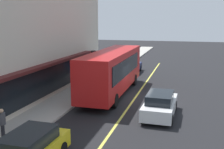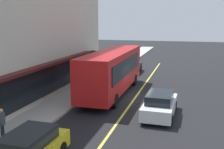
% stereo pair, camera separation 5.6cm
% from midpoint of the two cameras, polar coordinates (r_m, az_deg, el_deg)
% --- Properties ---
extents(ground, '(120.00, 120.00, 0.00)m').
position_cam_midpoint_polar(ground, '(21.80, 4.77, -4.72)').
color(ground, black).
extents(sidewalk, '(80.00, 2.57, 0.15)m').
position_cam_midpoint_polar(sidewalk, '(23.15, -7.23, -3.63)').
color(sidewalk, '#B2ADA3').
rests_on(sidewalk, ground).
extents(lane_centre_stripe, '(36.00, 0.16, 0.01)m').
position_cam_midpoint_polar(lane_centre_stripe, '(21.80, 4.77, -4.71)').
color(lane_centre_stripe, '#D8D14C').
rests_on(lane_centre_stripe, ground).
extents(bus, '(11.13, 2.61, 3.50)m').
position_cam_midpoint_polar(bus, '(22.42, 0.07, 0.98)').
color(bus, red).
rests_on(bus, ground).
extents(traffic_light, '(0.30, 0.52, 3.20)m').
position_cam_midpoint_polar(traffic_light, '(24.11, -3.83, 2.99)').
color(traffic_light, '#2D2D33').
rests_on(traffic_light, sidewalk).
extents(car_navy, '(4.33, 1.93, 1.52)m').
position_cam_midpoint_polar(car_navy, '(31.82, 3.84, 1.73)').
color(car_navy, navy).
rests_on(car_navy, ground).
extents(car_white, '(4.35, 1.96, 1.52)m').
position_cam_midpoint_polar(car_white, '(17.69, 9.76, -6.13)').
color(car_white, white).
rests_on(car_white, ground).
extents(pedestrian_near_storefront, '(0.34, 0.34, 1.56)m').
position_cam_midpoint_polar(pedestrian_near_storefront, '(14.82, -21.77, -8.89)').
color(pedestrian_near_storefront, black).
rests_on(pedestrian_near_storefront, sidewalk).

